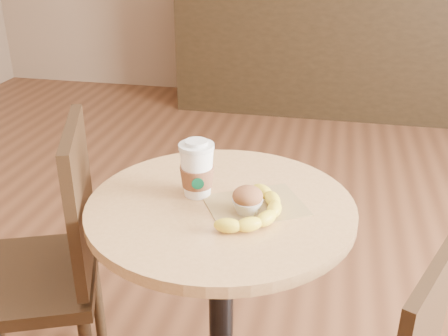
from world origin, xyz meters
name	(u,v)px	position (x,y,z in m)	size (l,w,h in m)	color
cafe_table	(221,272)	(-0.11, 0.08, 0.53)	(0.70, 0.70, 0.75)	black
chair_left	(47,263)	(-0.63, 0.05, 0.51)	(0.53, 0.53, 0.92)	black
service_counter	(319,45)	(0.00, 3.18, 0.52)	(2.30, 0.65, 1.04)	black
kraft_bag	(256,205)	(-0.02, 0.08, 0.75)	(0.24, 0.18, 0.00)	olive
coffee_cup	(197,171)	(-0.18, 0.11, 0.82)	(0.09, 0.09, 0.15)	white
muffin	(248,200)	(-0.04, 0.04, 0.79)	(0.08, 0.08, 0.07)	silver
banana	(255,208)	(-0.02, 0.03, 0.77)	(0.16, 0.25, 0.04)	yellow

